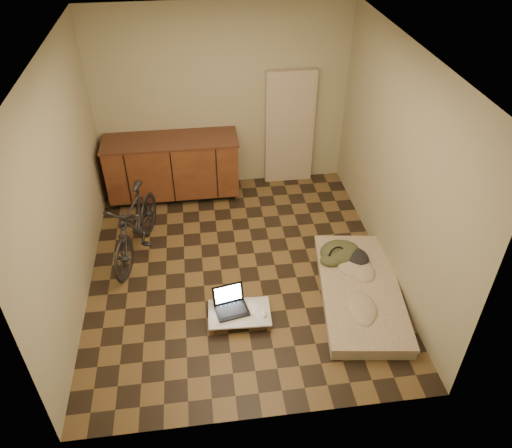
{
  "coord_description": "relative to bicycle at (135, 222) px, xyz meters",
  "views": [
    {
      "loc": [
        -0.39,
        -4.48,
        4.06
      ],
      "look_at": [
        0.22,
        0.13,
        0.55
      ],
      "focal_mm": 35.0,
      "sensor_mm": 36.0,
      "label": 1
    }
  ],
  "objects": [
    {
      "name": "room_shell",
      "position": [
        1.2,
        -0.45,
        0.82
      ],
      "size": [
        3.5,
        4.0,
        2.6
      ],
      "color": "brown",
      "rests_on": "ground"
    },
    {
      "name": "headphones",
      "position": [
        2.34,
        -0.62,
        -0.25
      ],
      "size": [
        0.3,
        0.28,
        0.16
      ],
      "primitive_type": null,
      "rotation": [
        0.0,
        0.0,
        0.29
      ],
      "color": "black",
      "rests_on": "futon"
    },
    {
      "name": "cabinets",
      "position": [
        0.45,
        1.26,
        -0.02
      ],
      "size": [
        1.84,
        0.62,
        0.91
      ],
      "color": "black",
      "rests_on": "ground"
    },
    {
      "name": "futon",
      "position": [
        2.5,
        -1.09,
        -0.41
      ],
      "size": [
        1.1,
        1.9,
        0.15
      ],
      "rotation": [
        0.0,
        0.0,
        -0.14
      ],
      "color": "#AAA088",
      "rests_on": "ground"
    },
    {
      "name": "laptop",
      "position": [
        1.03,
        -1.19,
        -0.33
      ],
      "size": [
        0.39,
        0.36,
        0.23
      ],
      "rotation": [
        0.0,
        0.0,
        0.19
      ],
      "color": "black",
      "rests_on": "lap_desk"
    },
    {
      "name": "lap_desk",
      "position": [
        1.12,
        -1.26,
        -0.39
      ],
      "size": [
        0.68,
        0.46,
        0.11
      ],
      "rotation": [
        0.0,
        0.0,
        -0.05
      ],
      "color": "brown",
      "rests_on": "ground"
    },
    {
      "name": "bicycle",
      "position": [
        0.0,
        0.0,
        0.0
      ],
      "size": [
        0.83,
        1.56,
        0.97
      ],
      "primitive_type": "imported",
      "rotation": [
        0.0,
        0.0,
        -0.27
      ],
      "color": "black",
      "rests_on": "ground"
    },
    {
      "name": "appliance_panel",
      "position": [
        2.15,
        1.49,
        0.37
      ],
      "size": [
        0.7,
        0.1,
        1.7
      ],
      "primitive_type": "cube",
      "color": "#C5B39C",
      "rests_on": "ground"
    },
    {
      "name": "mouse",
      "position": [
        1.38,
        -1.33,
        -0.36
      ],
      "size": [
        0.06,
        0.09,
        0.03
      ],
      "primitive_type": "ellipsoid",
      "rotation": [
        0.0,
        0.0,
        0.01
      ],
      "color": "silver",
      "rests_on": "lap_desk"
    },
    {
      "name": "clothing_pile",
      "position": [
        2.45,
        -0.57,
        -0.23
      ],
      "size": [
        0.57,
        0.49,
        0.2
      ],
      "primitive_type": null,
      "rotation": [
        0.0,
        0.0,
        -0.14
      ],
      "color": "#3E4427",
      "rests_on": "futon"
    }
  ]
}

